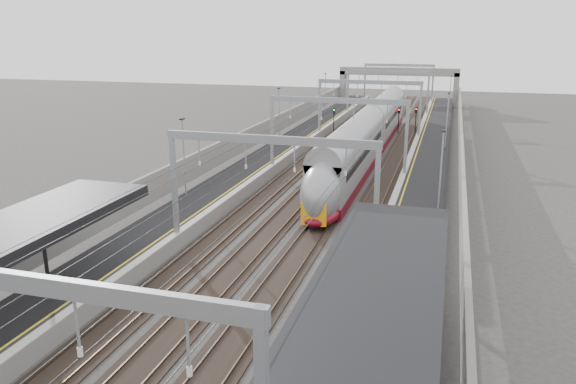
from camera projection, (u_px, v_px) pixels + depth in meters
The scene contains 11 objects.
platform_left at pixel (266, 162), 57.69m from camera, with size 4.00×120.00×1.00m, color black.
platform_right at pixel (425, 172), 53.40m from camera, with size 4.00×120.00×1.00m, color black.
tracks at pixel (342, 171), 55.67m from camera, with size 11.40×140.00×0.20m.
overhead_line at pixel (355, 102), 60.10m from camera, with size 13.00×140.00×6.60m.
overbridge at pixel (399, 76), 104.99m from camera, with size 22.00×2.20×6.90m.
wall_left at pixel (236, 149), 58.25m from camera, with size 0.30×120.00×3.20m, color gray.
wall_right at pixel (461, 163), 52.23m from camera, with size 0.30×120.00×3.20m, color gray.
train at pixel (367, 140), 60.03m from camera, with size 2.82×51.42×4.46m.
signal_green at pixel (334, 116), 75.70m from camera, with size 0.32×0.32×3.48m.
signal_red_near at pixel (399, 116), 75.83m from camera, with size 0.32×0.32×3.48m.
signal_red_far at pixel (416, 115), 76.40m from camera, with size 0.32×0.32×3.48m.
Camera 1 is at (9.96, -8.44, 13.36)m, focal length 35.00 mm.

